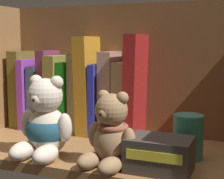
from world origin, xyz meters
TOP-DOWN VIEW (x-y plane):
  - shelf_board at (0.00, 0.00)cm, footprint 64.11×29.18cm
  - shelf_back_panel at (0.00, 15.19)cm, footprint 66.51×1.20cm
  - book_0 at (-28.97, 11.57)cm, footprint 3.17×10.50cm
  - book_1 at (-26.19, 11.57)cm, footprint 1.81×12.29cm
  - book_2 at (-23.70, 11.57)cm, footprint 2.91×10.47cm
  - book_3 at (-20.84, 11.57)cm, footprint 2.54×9.53cm
  - book_4 at (-17.76, 11.57)cm, footprint 3.42×12.26cm
  - book_5 at (-14.76, 11.57)cm, footprint 2.40×10.78cm
  - book_6 at (-12.13, 11.57)cm, footprint 2.28×9.54cm
  - book_7 at (-9.05, 11.57)cm, footprint 3.95×12.06cm
  - book_8 at (-6.28, 11.57)cm, footprint 1.65×11.86cm
  - book_9 at (-3.52, 11.57)cm, footprint 3.29×9.42cm
  - book_10 at (0.05, 11.57)cm, footprint 3.25×9.55cm
  - book_11 at (3.39, 11.57)cm, footprint 3.47×14.13cm
  - teddy_bear_larger at (-8.97, -9.13)cm, footprint 11.68×12.17cm
  - teddy_bear_smaller at (5.31, -10.02)cm, footprint 10.52×10.82cm
  - pillar_candle at (17.51, -0.02)cm, footprint 5.85×5.85cm
  - small_product_box at (14.10, -8.76)cm, footprint 11.21×8.06cm

SIDE VIEW (x-z plane):
  - shelf_board at x=0.00cm, z-range 0.00..2.00cm
  - small_product_box at x=14.10cm, z-range 2.00..7.97cm
  - pillar_candle at x=17.51cm, z-range 2.00..10.59cm
  - teddy_bear_smaller at x=5.31cm, z-range 0.99..14.82cm
  - teddy_bear_larger at x=-8.97cm, z-range 0.28..16.34cm
  - book_2 at x=-23.70cm, z-range 1.98..18.50cm
  - book_8 at x=-6.28cm, z-range 2.00..19.28cm
  - book_5 at x=-14.76cm, z-range 2.00..19.67cm
  - book_10 at x=0.05cm, z-range 2.00..19.81cm
  - book_1 at x=-26.19cm, z-range 2.00..20.11cm
  - book_4 at x=-17.76cm, z-range 1.97..21.25cm
  - book_6 at x=-12.13cm, z-range 2.00..22.15cm
  - book_0 at x=-28.97cm, z-range 2.00..22.23cm
  - book_9 at x=-3.52cm, z-range 2.00..22.30cm
  - book_3 at x=-20.84cm, z-range 2.00..22.49cm
  - book_7 at x=-9.05cm, z-range 1.96..25.94cm
  - book_11 at x=3.39cm, z-range 1.97..26.35cm
  - shelf_back_panel at x=0.00cm, z-range 0.00..33.87cm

